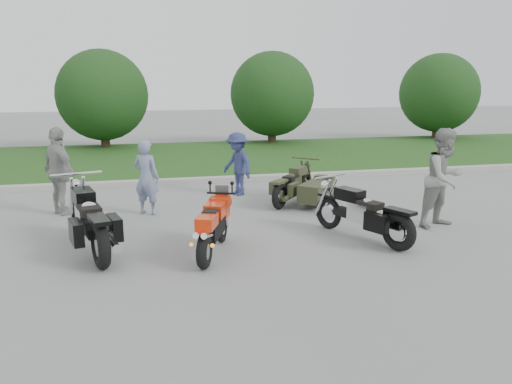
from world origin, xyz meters
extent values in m
plane|color=gray|center=(0.00, 0.00, 0.00)|extent=(80.00, 80.00, 0.00)
cube|color=#A3A199|center=(0.00, 6.00, 0.07)|extent=(60.00, 0.30, 0.15)
cube|color=#2C5D1F|center=(0.00, 10.15, 0.07)|extent=(60.00, 8.00, 0.14)
cylinder|color=#3F2B1C|center=(-3.00, 13.50, 0.60)|extent=(0.36, 0.36, 1.20)
sphere|color=#143513|center=(-3.00, 13.50, 2.20)|extent=(3.60, 3.60, 3.60)
cylinder|color=#3F2B1C|center=(4.00, 13.50, 0.60)|extent=(0.36, 0.36, 1.20)
sphere|color=#143513|center=(4.00, 13.50, 2.20)|extent=(3.60, 3.60, 3.60)
cylinder|color=#3F2B1C|center=(12.00, 13.50, 0.60)|extent=(0.36, 0.36, 1.20)
sphere|color=#143513|center=(12.00, 13.50, 2.20)|extent=(3.60, 3.60, 3.60)
torus|color=black|center=(-0.67, -0.43, 0.27)|extent=(0.35, 0.57, 0.55)
torus|color=black|center=(-0.21, 0.76, 0.26)|extent=(0.29, 0.53, 0.53)
cube|color=black|center=(-0.46, 0.13, 0.49)|extent=(0.52, 0.83, 0.31)
cube|color=red|center=(-0.39, 0.32, 0.72)|extent=(0.45, 0.56, 0.23)
cube|color=red|center=(-0.60, -0.24, 0.69)|extent=(0.42, 0.55, 0.19)
cube|color=black|center=(-0.50, 0.02, 0.76)|extent=(0.32, 0.37, 0.09)
cube|color=red|center=(-0.27, 0.62, 0.69)|extent=(0.41, 0.44, 0.35)
cylinder|color=silver|center=(-0.75, -0.45, 0.55)|extent=(0.24, 0.42, 0.19)
cylinder|color=silver|center=(-0.63, -0.50, 0.55)|extent=(0.24, 0.42, 0.19)
torus|color=black|center=(-2.20, -0.09, 0.38)|extent=(0.39, 0.78, 0.76)
torus|color=black|center=(-2.70, 1.68, 0.36)|extent=(0.32, 0.72, 0.71)
cube|color=black|center=(-2.45, 0.80, 0.47)|extent=(0.60, 1.36, 0.16)
cube|color=silver|center=(-2.45, 0.80, 0.56)|extent=(0.46, 0.57, 0.39)
cube|color=black|center=(-2.54, 1.12, 0.87)|extent=(0.47, 0.68, 0.25)
cube|color=black|center=(-2.40, 0.63, 0.76)|extent=(0.45, 0.62, 0.13)
cube|color=black|center=(-2.20, -0.09, 0.78)|extent=(0.40, 0.66, 0.07)
cylinder|color=silver|center=(-2.15, 0.47, 0.31)|extent=(0.44, 1.21, 0.11)
torus|color=black|center=(2.60, -0.34, 0.33)|extent=(0.43, 0.68, 0.67)
torus|color=black|center=(1.92, 1.14, 0.32)|extent=(0.37, 0.62, 0.63)
cube|color=black|center=(2.26, 0.40, 0.41)|extent=(0.69, 1.16, 0.14)
cube|color=silver|center=(2.26, 0.40, 0.49)|extent=(0.45, 0.53, 0.34)
cube|color=black|center=(2.13, 0.67, 0.77)|extent=(0.48, 0.61, 0.22)
cube|color=black|center=(2.32, 0.26, 0.67)|extent=(0.46, 0.56, 0.12)
cube|color=black|center=(2.60, -0.34, 0.69)|extent=(0.42, 0.58, 0.06)
cylinder|color=silver|center=(2.56, 0.16, 0.28)|extent=(0.54, 1.02, 0.10)
torus|color=black|center=(1.39, 2.76, 0.30)|extent=(0.51, 0.56, 0.61)
torus|color=black|center=(2.35, 3.87, 0.29)|extent=(0.45, 0.50, 0.57)
cube|color=black|center=(1.87, 3.31, 0.37)|extent=(0.85, 0.94, 0.12)
cube|color=#333720|center=(1.87, 3.31, 0.45)|extent=(0.47, 0.48, 0.31)
cube|color=#333720|center=(2.05, 3.52, 0.70)|extent=(0.51, 0.53, 0.20)
cube|color=black|center=(1.78, 3.21, 0.61)|extent=(0.48, 0.50, 0.11)
cube|color=#333720|center=(1.39, 2.76, 0.62)|extent=(0.47, 0.50, 0.05)
cylinder|color=#333720|center=(1.79, 2.97, 0.25)|extent=(0.71, 0.80, 0.09)
cube|color=#333720|center=(2.29, 2.84, 0.36)|extent=(1.13, 1.20, 0.40)
torus|color=black|center=(2.45, 2.69, 0.25)|extent=(0.41, 0.45, 0.50)
imported|color=gray|center=(-1.46, 3.00, 0.80)|extent=(0.70, 0.63, 1.60)
imported|color=gray|center=(4.14, 0.81, 0.96)|extent=(1.12, 0.99, 1.92)
imported|color=navy|center=(0.75, 4.37, 0.78)|extent=(0.96, 1.16, 1.56)
imported|color=#969792|center=(-3.24, 3.39, 0.93)|extent=(1.01, 1.15, 1.86)
camera|label=1|loc=(-1.49, -7.59, 2.82)|focal=35.00mm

